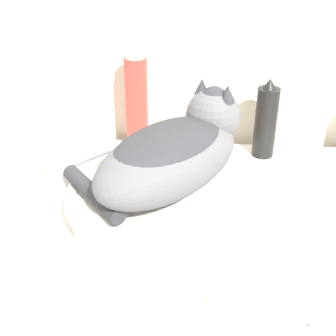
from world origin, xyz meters
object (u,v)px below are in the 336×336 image
faucet (65,167)px  shampoo_bottle_tall (137,103)px  cat (174,150)px  hairspray_can_black (266,121)px  cream_tube (268,308)px

faucet → shampoo_bottle_tall: (0.11, 0.21, 0.05)m
cat → shampoo_bottle_tall: size_ratio=1.48×
hairspray_can_black → faucet: bearing=-152.5°
faucet → hairspray_can_black: size_ratio=0.78×
cat → shampoo_bottle_tall: shampoo_bottle_tall is taller
hairspray_can_black → cream_tube: hairspray_can_black is taller
faucet → shampoo_bottle_tall: size_ratio=0.59×
faucet → cream_tube: bearing=-23.7°
hairspray_can_black → cream_tube: size_ratio=1.14×
cream_tube → shampoo_bottle_tall: bearing=117.0°
faucet → hairspray_can_black: hairspray_can_black is taller
faucet → hairspray_can_black: 0.44m
shampoo_bottle_tall → cream_tube: bearing=-63.0°
cream_tube → faucet: bearing=142.1°
shampoo_bottle_tall → cat: bearing=-67.7°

